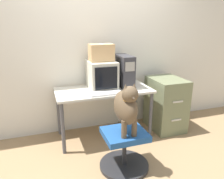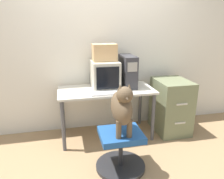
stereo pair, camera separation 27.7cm
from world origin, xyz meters
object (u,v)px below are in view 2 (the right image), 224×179
(pc_tower, at_px, (128,71))
(office_chair, at_px, (121,150))
(keyboard, at_px, (107,93))
(dog, at_px, (122,107))
(cardboard_box, at_px, (105,52))
(filing_cabinet, at_px, (171,106))
(crt_monitor, at_px, (105,74))

(pc_tower, xyz_separation_m, office_chair, (-0.33, -0.87, -0.75))
(keyboard, height_order, dog, dog)
(office_chair, relative_size, cardboard_box, 1.76)
(office_chair, bearing_deg, dog, -90.00)
(office_chair, bearing_deg, cardboard_box, 90.59)
(dog, bearing_deg, cardboard_box, 90.57)
(dog, bearing_deg, filing_cabinet, 37.23)
(dog, bearing_deg, crt_monitor, 90.57)
(pc_tower, relative_size, filing_cabinet, 0.56)
(pc_tower, bearing_deg, keyboard, -142.28)
(crt_monitor, distance_m, filing_cabinet, 1.16)
(filing_cabinet, xyz_separation_m, cardboard_box, (-1.02, 0.14, 0.85))
(keyboard, bearing_deg, office_chair, -85.60)
(dog, relative_size, filing_cabinet, 0.72)
(pc_tower, relative_size, dog, 0.77)
(keyboard, height_order, filing_cabinet, filing_cabinet)
(pc_tower, relative_size, office_chair, 0.78)
(crt_monitor, xyz_separation_m, keyboard, (-0.04, -0.30, -0.18))
(pc_tower, bearing_deg, dog, -110.33)
(pc_tower, xyz_separation_m, cardboard_box, (-0.34, 0.01, 0.28))
(office_chair, bearing_deg, crt_monitor, 90.59)
(dog, distance_m, filing_cabinet, 1.32)
(keyboard, relative_size, office_chair, 0.74)
(keyboard, distance_m, filing_cabinet, 1.12)
(keyboard, xyz_separation_m, dog, (0.04, -0.60, 0.03))
(crt_monitor, height_order, dog, crt_monitor)
(crt_monitor, height_order, office_chair, crt_monitor)
(cardboard_box, bearing_deg, filing_cabinet, -8.01)
(crt_monitor, height_order, keyboard, crt_monitor)
(keyboard, bearing_deg, pc_tower, 37.72)
(dog, xyz_separation_m, filing_cabinet, (1.01, 0.77, -0.38))
(office_chair, height_order, dog, dog)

